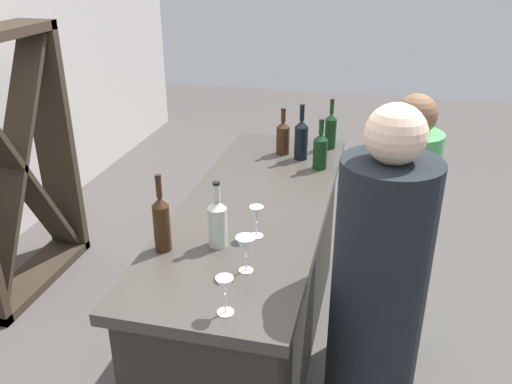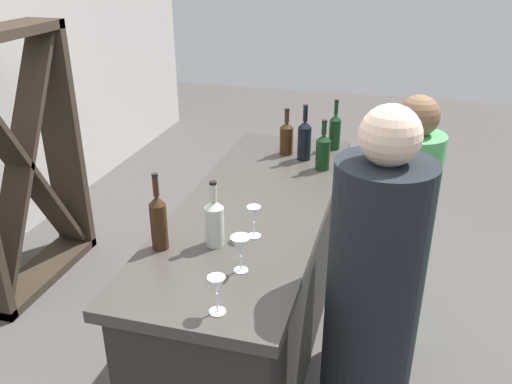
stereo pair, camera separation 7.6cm
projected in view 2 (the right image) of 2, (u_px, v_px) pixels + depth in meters
The scene contains 14 objects.
ground_plane at pixel (256, 352), 3.06m from camera, with size 12.00×12.00×0.00m, color #4C4744.
bar_counter at pixel (256, 281), 2.86m from camera, with size 2.01×0.70×0.95m.
wine_rack at pixel (20, 165), 3.41m from camera, with size 0.99×0.28×1.68m.
wine_bottle_leftmost_amber_brown at pixel (159, 221), 2.20m from camera, with size 0.07×0.07×0.34m.
wine_bottle_second_left_clear_pale at pixel (214, 221), 2.23m from camera, with size 0.08×0.08×0.29m.
wine_bottle_center_dark_green at pixel (323, 151), 3.00m from camera, with size 0.08×0.08×0.29m.
wine_bottle_second_right_near_black at pixel (304, 139), 3.13m from camera, with size 0.08×0.08×0.33m.
wine_bottle_rightmost_amber_brown at pixel (286, 137), 3.22m from camera, with size 0.08×0.08×0.28m.
wine_bottle_far_right_dark_green at pixel (335, 131), 3.30m from camera, with size 0.07×0.07×0.31m.
wine_glass_near_left at pixel (241, 247), 2.05m from camera, with size 0.08×0.08×0.15m.
wine_glass_near_center at pixel (217, 287), 1.82m from camera, with size 0.06×0.06×0.14m.
wine_glass_near_right at pixel (254, 216), 2.30m from camera, with size 0.06×0.06×0.14m.
person_left_guest at pixel (370, 323), 2.11m from camera, with size 0.38×0.38×1.64m.
person_center_guest at pixel (403, 237), 2.89m from camera, with size 0.35×0.35×1.46m.
Camera 2 is at (-2.31, -0.64, 2.11)m, focal length 37.76 mm.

